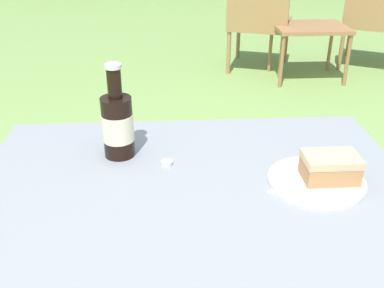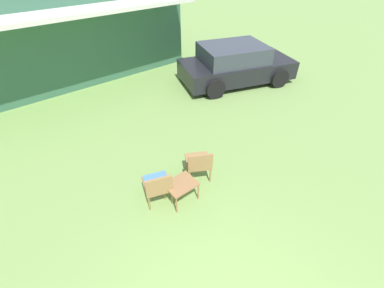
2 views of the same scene
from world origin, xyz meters
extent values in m
cylinder|color=#9E7547|center=(1.09, 3.32, 0.19)|extent=(0.04, 0.04, 0.38)
cylinder|color=#9E7547|center=(0.66, 3.47, 0.19)|extent=(0.04, 0.04, 0.38)
cylinder|color=#9E7547|center=(0.93, 2.85, 0.19)|extent=(0.04, 0.04, 0.38)
cylinder|color=#9E7547|center=(0.50, 2.99, 0.19)|extent=(0.04, 0.04, 0.38)
cube|color=#9E7547|center=(0.79, 3.16, 0.41)|extent=(0.66, 0.69, 0.06)
cube|color=#9E7547|center=(0.71, 2.92, 0.62)|extent=(0.50, 0.21, 0.37)
cube|color=#4C7FB7|center=(0.79, 3.16, 0.46)|extent=(0.59, 0.59, 0.05)
cylinder|color=#9E7547|center=(1.77, 3.49, 0.19)|extent=(0.04, 0.04, 0.38)
cylinder|color=#9E7547|center=(1.53, 3.05, 0.19)|extent=(0.04, 0.04, 0.38)
cube|color=#9E7547|center=(1.85, 3.16, 0.41)|extent=(0.72, 0.73, 0.06)
cube|color=#9E7547|center=(1.73, 2.94, 0.62)|extent=(0.47, 0.29, 0.37)
cube|color=#996B42|center=(1.15, 2.83, 0.44)|extent=(0.59, 0.47, 0.03)
cylinder|color=#996B42|center=(0.88, 2.62, 0.21)|extent=(0.03, 0.03, 0.42)
cylinder|color=#996B42|center=(1.42, 2.62, 0.21)|extent=(0.03, 0.03, 0.42)
cylinder|color=#996B42|center=(0.88, 3.04, 0.21)|extent=(0.03, 0.03, 0.42)
cylinder|color=#996B42|center=(1.42, 3.04, 0.21)|extent=(0.03, 0.03, 0.42)
cube|color=gray|center=(0.00, 0.00, 0.72)|extent=(0.98, 0.70, 0.04)
cylinder|color=gray|center=(-0.45, 0.31, 0.35)|extent=(0.04, 0.04, 0.70)
cylinder|color=gray|center=(0.45, 0.31, 0.35)|extent=(0.04, 0.04, 0.70)
cylinder|color=silver|center=(0.27, -0.01, 0.74)|extent=(0.21, 0.21, 0.01)
cube|color=#AD7A4C|center=(0.30, -0.01, 0.77)|extent=(0.12, 0.08, 0.04)
cube|color=tan|center=(0.30, -0.01, 0.80)|extent=(0.12, 0.08, 0.02)
cylinder|color=black|center=(-0.18, 0.15, 0.81)|extent=(0.07, 0.07, 0.15)
cylinder|color=black|center=(-0.18, 0.15, 0.92)|extent=(0.03, 0.03, 0.07)
cylinder|color=silver|center=(-0.18, 0.15, 0.96)|extent=(0.04, 0.04, 0.01)
cylinder|color=beige|center=(-0.18, 0.15, 0.81)|extent=(0.08, 0.08, 0.07)
cube|color=silver|center=(0.24, -0.02, 0.74)|extent=(0.17, 0.08, 0.01)
cylinder|color=silver|center=(-0.06, 0.09, 0.74)|extent=(0.03, 0.03, 0.01)
camera|label=1|loc=(-0.06, -0.84, 1.27)|focal=42.00mm
camera|label=2|loc=(-0.80, 0.02, 4.19)|focal=24.00mm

